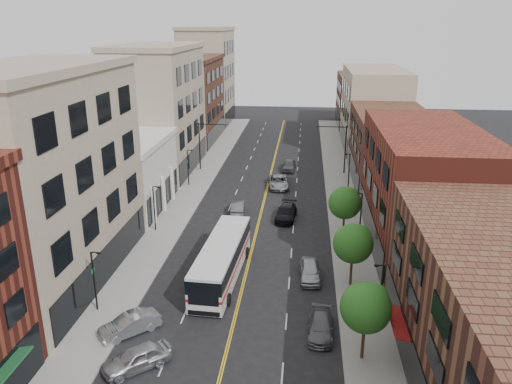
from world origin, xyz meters
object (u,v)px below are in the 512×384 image
(car_lane_behind, at_px, (238,207))
(car_lane_b, at_px, (278,182))
(city_bus, at_px, (222,258))
(car_lane_a, at_px, (286,213))
(car_angle_b, at_px, (130,325))
(car_parked_mid, at_px, (321,326))
(car_parked_far, at_px, (310,271))
(car_lane_c, at_px, (289,165))
(car_angle_a, at_px, (137,358))

(car_lane_behind, bearing_deg, car_lane_b, -117.60)
(city_bus, bearing_deg, car_lane_a, 73.89)
(car_angle_b, relative_size, car_lane_behind, 1.03)
(car_parked_mid, bearing_deg, city_bus, 140.94)
(car_parked_mid, bearing_deg, car_angle_b, -171.95)
(city_bus, distance_m, car_lane_b, 26.51)
(car_parked_far, bearing_deg, car_parked_mid, -87.71)
(city_bus, distance_m, car_parked_far, 7.92)
(car_parked_mid, relative_size, car_lane_a, 0.84)
(car_angle_b, bearing_deg, city_bus, 106.39)
(car_angle_b, bearing_deg, car_lane_a, 113.55)
(city_bus, relative_size, car_lane_c, 2.76)
(car_lane_behind, xyz_separation_m, car_lane_b, (4.27, 10.18, 0.07))
(car_parked_mid, bearing_deg, car_lane_c, 97.95)
(car_lane_b, relative_size, car_lane_c, 1.17)
(city_bus, height_order, car_angle_b, city_bus)
(city_bus, xyz_separation_m, car_angle_a, (-3.60, -12.69, -1.19))
(car_lane_behind, bearing_deg, car_parked_mid, 106.63)
(car_parked_far, height_order, car_lane_b, car_lane_b)
(car_lane_a, bearing_deg, car_angle_a, -102.16)
(car_angle_b, xyz_separation_m, car_lane_b, (8.90, 35.21, 0.05))
(car_angle_b, xyz_separation_m, car_parked_far, (13.20, 9.65, 0.03))
(car_parked_mid, distance_m, car_lane_b, 34.28)
(car_lane_b, bearing_deg, car_lane_c, 75.36)
(car_lane_a, relative_size, car_lane_b, 0.93)
(car_angle_b, height_order, car_lane_c, car_lane_c)
(car_lane_c, bearing_deg, car_parked_mid, -82.72)
(car_angle_a, relative_size, car_lane_behind, 1.06)
(car_angle_b, distance_m, car_lane_c, 44.86)
(car_angle_b, xyz_separation_m, car_lane_behind, (4.63, 25.03, -0.02))
(city_bus, distance_m, car_angle_b, 10.53)
(car_lane_behind, bearing_deg, car_lane_a, 161.71)
(car_angle_a, distance_m, car_angle_b, 4.14)
(car_angle_a, relative_size, car_lane_b, 0.81)
(car_angle_b, distance_m, car_parked_mid, 14.03)
(car_parked_far, relative_size, car_lane_behind, 1.04)
(car_lane_behind, bearing_deg, city_bus, 87.89)
(car_lane_c, bearing_deg, car_angle_a, -97.85)
(city_bus, relative_size, car_angle_b, 2.97)
(car_angle_b, relative_size, car_lane_c, 0.93)
(car_angle_a, height_order, car_parked_mid, car_angle_a)
(car_angle_a, xyz_separation_m, car_angle_b, (-1.80, 3.73, -0.04))
(car_lane_behind, height_order, car_lane_a, car_lane_a)
(car_angle_b, height_order, car_lane_b, car_lane_b)
(car_angle_a, bearing_deg, car_lane_a, 122.77)
(car_lane_c, bearing_deg, car_parked_far, -82.72)
(car_angle_b, bearing_deg, car_parked_mid, 52.81)
(car_angle_a, height_order, car_lane_b, car_lane_b)
(car_angle_a, distance_m, car_lane_c, 48.16)
(car_parked_mid, xyz_separation_m, car_lane_c, (-3.88, 42.41, 0.18))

